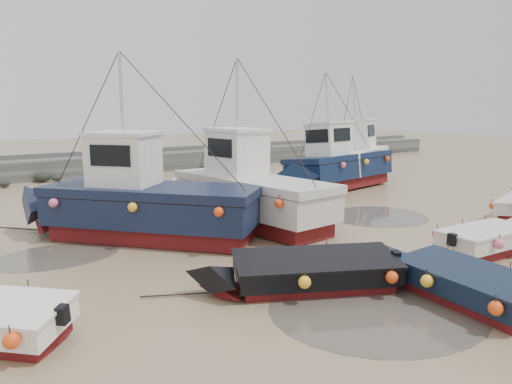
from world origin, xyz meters
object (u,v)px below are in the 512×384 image
dinghy_5 (492,235)px  dinghy_4 (301,268)px  person (130,222)px  cabin_boat_2 (335,165)px  cabin_boat_0 (135,200)px  cabin_boat_1 (242,189)px  dinghy_1 (457,276)px  cabin_boat_3 (359,158)px

dinghy_5 → dinghy_4: bearing=-95.6°
person → cabin_boat_2: bearing=-176.2°
cabin_boat_0 → cabin_boat_2: bearing=-25.7°
dinghy_5 → cabin_boat_1: (-4.21, 7.70, 0.78)m
cabin_boat_0 → dinghy_1: bearing=-107.3°
dinghy_1 → dinghy_5: 4.46m
dinghy_4 → cabin_boat_3: 18.96m
cabin_boat_0 → person: bearing=33.3°
cabin_boat_2 → dinghy_5: bearing=149.5°
dinghy_1 → cabin_boat_0: bearing=120.2°
dinghy_4 → cabin_boat_1: size_ratio=0.60×
cabin_boat_3 → person: 15.76m
dinghy_4 → cabin_boat_1: (2.61, 6.79, 0.80)m
cabin_boat_3 → dinghy_1: bearing=-66.1°
cabin_boat_0 → person: size_ratio=4.45×
cabin_boat_2 → cabin_boat_3: 3.96m
cabin_boat_3 → person: (-15.44, -2.84, -1.37)m
dinghy_1 → dinghy_5: same height
dinghy_1 → dinghy_5: (4.16, 1.61, 0.01)m
cabin_boat_1 → dinghy_5: bearing=-69.1°
dinghy_4 → cabin_boat_0: (-1.62, 6.87, 0.79)m
cabin_boat_0 → person: 2.90m
dinghy_4 → cabin_boat_2: bearing=-21.0°
cabin_boat_1 → cabin_boat_2: same height
dinghy_5 → cabin_boat_1: cabin_boat_1 is taller
dinghy_4 → person: (-0.95, 9.36, -0.54)m
dinghy_5 → cabin_boat_3: size_ratio=0.60×
dinghy_1 → dinghy_4: same height
cabin_boat_2 → dinghy_4: bearing=123.1°
cabin_boat_2 → cabin_boat_3: size_ratio=1.12×
cabin_boat_1 → cabin_boat_2: (8.31, 3.68, 0.01)m
dinghy_4 → dinghy_5: size_ratio=1.13×
dinghy_4 → cabin_boat_3: (14.49, 12.20, 0.83)m
person → cabin_boat_0: bearing=73.4°
dinghy_5 → cabin_boat_3: cabin_boat_3 is taller
cabin_boat_1 → cabin_boat_0: bearing=171.2°
dinghy_1 → dinghy_5: bearing=26.9°
cabin_boat_1 → cabin_boat_2: 9.09m
dinghy_4 → cabin_boat_2: size_ratio=0.61×
cabin_boat_0 → dinghy_4: bearing=-118.5°
dinghy_5 → cabin_boat_3: 15.21m
dinghy_1 → cabin_boat_2: size_ratio=0.57×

